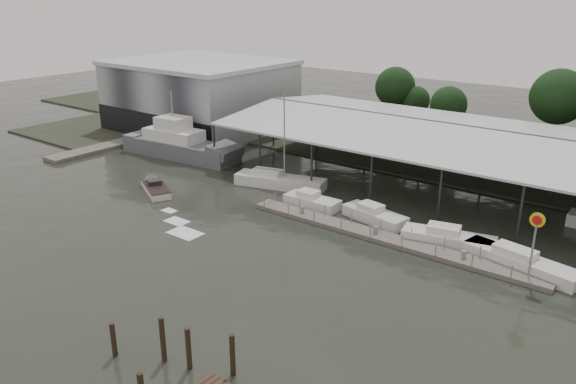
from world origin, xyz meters
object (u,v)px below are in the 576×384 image
Objects in this scene: shell_fuel_sign at (535,234)px; white_sailboat at (279,181)px; speedboat_underway at (155,187)px; grey_trawler at (181,145)px.

shell_fuel_sign is 0.44× the size of white_sailboat.
speedboat_underway is (-9.92, -9.26, -0.25)m from white_sailboat.
grey_trawler is 17.51m from white_sailboat.
white_sailboat is 13.57m from speedboat_underway.
white_sailboat is at bearing -10.49° from grey_trawler.
shell_fuel_sign is at bearing -14.27° from grey_trawler.
white_sailboat is (17.42, -1.51, -0.94)m from grey_trawler.
shell_fuel_sign is 0.32× the size of grey_trawler.
grey_trawler is 1.41× the size of white_sailboat.
grey_trawler is (-45.64, 7.02, -2.35)m from shell_fuel_sign.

